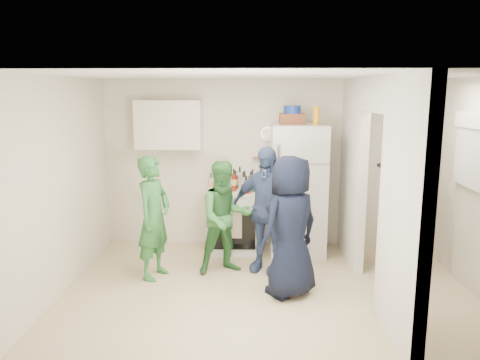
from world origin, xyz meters
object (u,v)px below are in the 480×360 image
at_px(person_green_center, 225,218).
at_px(blue_bowl, 292,109).
at_px(stove, 233,220).
at_px(fridge, 298,189).
at_px(wicker_basket, 292,119).
at_px(yellow_cup_stack_top, 316,116).
at_px(person_denim, 266,210).
at_px(person_nook, 399,214).
at_px(person_green_left, 154,218).
at_px(person_navy, 290,227).

bearing_deg(person_green_center, blue_bowl, 23.39).
bearing_deg(stove, fridge, -1.83).
bearing_deg(person_green_center, wicker_basket, 23.39).
relative_size(yellow_cup_stack_top, person_denim, 0.15).
height_order(yellow_cup_stack_top, person_nook, yellow_cup_stack_top).
xyz_separation_m(stove, person_green_left, (-0.94, -1.03, 0.32)).
height_order(wicker_basket, person_nook, wicker_basket).
height_order(stove, person_navy, person_navy).
height_order(blue_bowl, person_nook, blue_bowl).
distance_m(wicker_basket, person_green_center, 1.74).
bearing_deg(stove, person_green_left, -132.56).
bearing_deg(fridge, person_denim, -122.82).
distance_m(blue_bowl, person_navy, 1.99).
distance_m(yellow_cup_stack_top, person_green_left, 2.59).
distance_m(person_green_left, person_navy, 1.73).
xyz_separation_m(person_green_left, person_nook, (3.07, 0.08, 0.04)).
distance_m(stove, yellow_cup_stack_top, 1.93).
bearing_deg(wicker_basket, person_green_left, -149.56).
bearing_deg(blue_bowl, fridge, -26.57).
bearing_deg(stove, person_nook, -24.01).
height_order(stove, person_denim, person_denim).
bearing_deg(person_navy, wicker_basket, -132.28).
relative_size(blue_bowl, person_navy, 0.15).
xyz_separation_m(fridge, yellow_cup_stack_top, (0.22, -0.10, 1.06)).
relative_size(stove, person_denim, 0.55).
xyz_separation_m(blue_bowl, person_navy, (-0.12, -1.53, -1.26)).
height_order(person_green_left, person_green_center, person_green_left).
distance_m(wicker_basket, person_green_left, 2.37).
height_order(blue_bowl, person_navy, blue_bowl).
distance_m(blue_bowl, person_green_center, 1.83).
height_order(person_green_center, person_denim, person_denim).
bearing_deg(fridge, yellow_cup_stack_top, -24.44).
height_order(blue_bowl, person_denim, blue_bowl).
distance_m(fridge, yellow_cup_stack_top, 1.09).
relative_size(blue_bowl, yellow_cup_stack_top, 0.96).
relative_size(blue_bowl, person_nook, 0.15).
xyz_separation_m(blue_bowl, person_nook, (1.28, -0.97, -1.25)).
height_order(blue_bowl, person_green_center, blue_bowl).
height_order(fridge, wicker_basket, wicker_basket).
bearing_deg(blue_bowl, person_denim, -115.55).
bearing_deg(stove, person_green_center, -94.16).
xyz_separation_m(yellow_cup_stack_top, person_nook, (0.96, -0.82, -1.17)).
bearing_deg(blue_bowl, stove, -178.63).
bearing_deg(wicker_basket, blue_bowl, 0.00).
bearing_deg(stove, yellow_cup_stack_top, -6.40).
xyz_separation_m(wicker_basket, person_navy, (-0.12, -1.53, -1.13)).
bearing_deg(yellow_cup_stack_top, person_nook, -40.25).
xyz_separation_m(fridge, person_nook, (1.18, -0.92, -0.11)).
relative_size(person_green_center, person_denim, 0.89).
bearing_deg(person_green_left, person_nook, -68.19).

